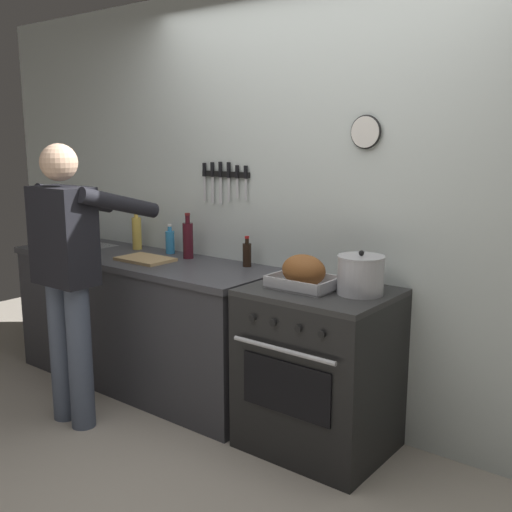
% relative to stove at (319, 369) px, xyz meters
% --- Properties ---
extents(wall_back, '(6.00, 0.13, 2.60)m').
position_rel_stove_xyz_m(wall_back, '(-0.22, 0.36, 0.85)').
color(wall_back, silver).
rests_on(wall_back, ground).
extents(counter_block, '(2.03, 0.65, 0.90)m').
position_rel_stove_xyz_m(counter_block, '(-1.43, 0.00, 0.01)').
color(counter_block, '#38383D').
rests_on(counter_block, ground).
extents(stove, '(0.76, 0.67, 0.90)m').
position_rel_stove_xyz_m(stove, '(0.00, 0.00, 0.00)').
color(stove, black).
rests_on(stove, ground).
extents(person_cook, '(0.51, 0.63, 1.66)m').
position_rel_stove_xyz_m(person_cook, '(-1.31, -0.64, 0.50)').
color(person_cook, '#4C566B').
rests_on(person_cook, ground).
extents(roasting_pan, '(0.35, 0.26, 0.18)m').
position_rel_stove_xyz_m(roasting_pan, '(-0.09, -0.03, 0.53)').
color(roasting_pan, '#B7B7BC').
rests_on(roasting_pan, stove).
extents(stock_pot, '(0.24, 0.24, 0.23)m').
position_rel_stove_xyz_m(stock_pot, '(0.21, 0.05, 0.55)').
color(stock_pot, '#B7B7BC').
rests_on(stock_pot, stove).
extents(cutting_board, '(0.36, 0.24, 0.02)m').
position_rel_stove_xyz_m(cutting_board, '(-1.31, -0.06, 0.46)').
color(cutting_board, tan).
rests_on(cutting_board, counter_block).
extents(bottle_cooking_oil, '(0.07, 0.07, 0.29)m').
position_rel_stove_xyz_m(bottle_cooking_oil, '(-1.66, 0.18, 0.57)').
color(bottle_cooking_oil, gold).
rests_on(bottle_cooking_oil, counter_block).
extents(bottle_wine_red, '(0.07, 0.07, 0.30)m').
position_rel_stove_xyz_m(bottle_wine_red, '(-1.14, 0.17, 0.58)').
color(bottle_wine_red, '#47141E').
rests_on(bottle_wine_red, counter_block).
extents(bottle_soy_sauce, '(0.05, 0.05, 0.19)m').
position_rel_stove_xyz_m(bottle_soy_sauce, '(-0.67, 0.21, 0.53)').
color(bottle_soy_sauce, black).
rests_on(bottle_soy_sauce, counter_block).
extents(bottle_dish_soap, '(0.06, 0.06, 0.20)m').
position_rel_stove_xyz_m(bottle_dish_soap, '(-1.36, 0.22, 0.53)').
color(bottle_dish_soap, '#338CCC').
rests_on(bottle_dish_soap, counter_block).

